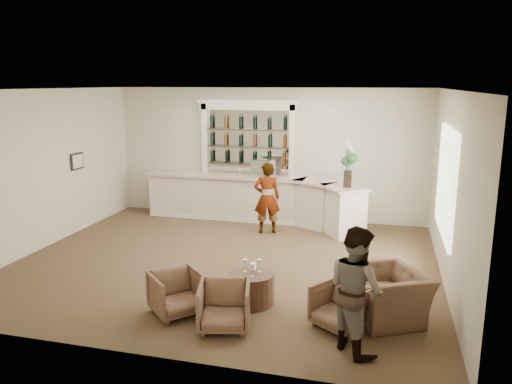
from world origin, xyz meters
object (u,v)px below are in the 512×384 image
armchair_left (177,293)px  armchair_right (340,307)px  flower_vase (348,162)px  armchair_center (224,306)px  sommelier (267,198)px  armchair_far (387,294)px  guest (356,289)px  cocktail_table (252,288)px  espresso_machine (263,168)px  bar_counter (256,199)px

armchair_left → armchair_right: size_ratio=1.05×
flower_vase → armchair_center: bearing=-105.0°
sommelier → armchair_far: 4.63m
guest → sommelier: bearing=-16.2°
guest → armchair_right: (-0.23, 0.55, -0.52)m
cocktail_table → sommelier: (-0.66, 3.76, 0.58)m
cocktail_table → armchair_center: (-0.16, -0.89, 0.08)m
espresso_machine → bar_counter: bearing=-155.2°
cocktail_table → armchair_left: (-1.00, -0.64, 0.08)m
flower_vase → espresso_machine: bearing=161.6°
armchair_far → cocktail_table: bearing=-117.6°
armchair_right → espresso_machine: 5.74m
armchair_left → armchair_far: bearing=-33.3°
sommelier → armchair_far: (2.72, -3.71, -0.46)m
guest → armchair_center: 1.89m
guest → cocktail_table: bearing=16.7°
cocktail_table → armchair_far: size_ratio=0.62×
sommelier → flower_vase: flower_vase is taller
armchair_right → flower_vase: 4.62m
armchair_left → armchair_center: armchair_center is taller
armchair_left → flower_vase: 5.24m
cocktail_table → flower_vase: 4.36m
guest → armchair_far: (0.41, 1.04, -0.46)m
cocktail_table → espresso_machine: size_ratio=1.46×
bar_counter → armchair_right: (2.57, -5.09, -0.26)m
sommelier → flower_vase: 2.00m
guest → armchair_far: bearing=-63.5°
armchair_right → espresso_machine: (-2.40, 5.11, 1.04)m
sommelier → armchair_right: (2.08, -4.20, -0.52)m
armchair_right → armchair_far: 0.81m
guest → armchair_far: guest is taller
armchair_left → armchair_center: 0.87m
sommelier → armchair_far: bearing=107.8°
armchair_center → bar_counter: bearing=85.9°
armchair_left → espresso_machine: size_ratio=1.50×
cocktail_table → armchair_left: 1.19m
bar_counter → espresso_machine: size_ratio=11.86×
sommelier → armchair_right: size_ratio=2.41×
espresso_machine → flower_vase: bearing=1.3°
bar_counter → cocktail_table: (1.15, -4.65, -0.32)m
armchair_far → armchair_left: bearing=-106.2°
flower_vase → sommelier: bearing=-173.7°
sommelier → espresso_machine: bearing=-88.8°
armchair_left → espresso_machine: espresso_machine is taller
bar_counter → guest: guest is taller
bar_counter → flower_vase: size_ratio=5.79×
armchair_left → flower_vase: (2.13, 4.59, 1.37)m
espresso_machine → flower_vase: 2.26m
bar_counter → sommelier: (0.49, -0.89, 0.26)m
sommelier → espresso_machine: (-0.32, 0.90, 0.52)m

